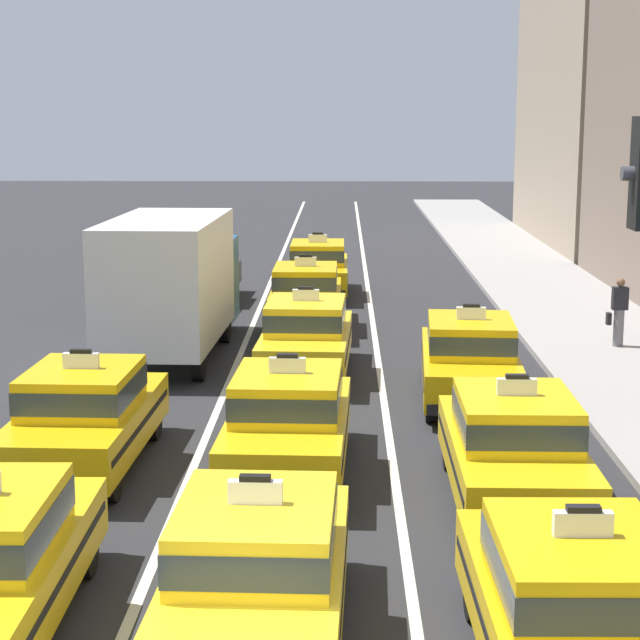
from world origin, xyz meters
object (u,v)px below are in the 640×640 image
taxi_center_fifth (318,267)px  pedestrian_trailing (619,312)px  taxi_right_nearest (576,608)px  sedan_left_fourth (202,274)px  taxi_right_second (514,446)px  taxi_center_fourth (306,296)px  taxi_left_second (85,415)px  taxi_center_second (288,420)px  taxi_center_third (306,336)px  taxi_right_third (470,358)px  box_truck_left_third (173,280)px  taxi_center_nearest (257,571)px

taxi_center_fifth → pedestrian_trailing: (7.23, -7.92, 0.08)m
taxi_right_nearest → pedestrian_trailing: bearing=74.8°
sedan_left_fourth → taxi_right_second: bearing=-68.7°
taxi_center_fourth → taxi_right_second: size_ratio=1.00×
taxi_left_second → pedestrian_trailing: (10.56, 8.75, 0.08)m
taxi_center_fourth → pedestrian_trailing: size_ratio=2.82×
taxi_left_second → taxi_center_second: size_ratio=1.00×
taxi_center_fourth → pedestrian_trailing: taxi_center_fourth is taller
taxi_center_third → taxi_right_third: same height
taxi_center_fifth → taxi_right_third: 12.89m
box_truck_left_third → taxi_center_fourth: size_ratio=1.54×
taxi_right_third → taxi_right_second: bearing=-90.2°
taxi_right_second → pedestrian_trailing: 11.03m
sedan_left_fourth → pedestrian_trailing: pedestrian_trailing is taller
taxi_center_second → taxi_center_fifth: (0.09, 16.93, 0.00)m
sedan_left_fourth → taxi_right_third: bearing=-59.4°
taxi_left_second → taxi_right_nearest: same height
sedan_left_fourth → taxi_center_fourth: bearing=-51.1°
taxi_right_second → pedestrian_trailing: taxi_right_second is taller
taxi_center_second → taxi_center_third: same height
sedan_left_fourth → taxi_center_fourth: taxi_center_fourth is taller
sedan_left_fourth → taxi_right_second: 18.17m
taxi_left_second → box_truck_left_third: box_truck_left_third is taller
taxi_center_second → taxi_center_fourth: bearing=90.5°
sedan_left_fourth → taxi_center_fifth: size_ratio=0.96×
pedestrian_trailing → taxi_center_third: bearing=-160.9°
taxi_center_nearest → taxi_center_second: 5.69m
taxi_right_third → taxi_center_third: bearing=147.7°
taxi_center_fifth → taxi_right_third: bearing=-75.5°
taxi_center_nearest → taxi_center_third: (0.12, 12.19, 0.00)m
sedan_left_fourth → pedestrian_trailing: size_ratio=2.70×
box_truck_left_third → taxi_center_third: box_truck_left_third is taller
taxi_right_second → taxi_center_third: bearing=112.6°
taxi_right_third → taxi_center_fifth: bearing=104.5°
taxi_left_second → sedan_left_fourth: bearing=90.3°
taxi_center_second → pedestrian_trailing: bearing=50.9°
taxi_center_nearest → taxi_center_second: same height
taxi_right_nearest → pedestrian_trailing: taxi_right_nearest is taller
taxi_right_second → taxi_center_nearest: bearing=-127.2°
taxi_center_second → taxi_right_nearest: 7.21m
sedan_left_fourth → taxi_center_nearest: 21.59m
taxi_center_second → taxi_right_second: bearing=-21.0°
taxi_center_third → taxi_right_nearest: (3.04, -13.00, 0.00)m
taxi_center_third → pedestrian_trailing: taxi_center_third is taller
taxi_center_fifth → taxi_right_second: (3.21, -18.19, 0.00)m
taxi_center_third → pedestrian_trailing: (7.25, 2.50, 0.08)m
taxi_center_second → taxi_center_fifth: same height
box_truck_left_third → sedan_left_fourth: size_ratio=1.61×
taxi_center_fourth → taxi_center_third: bearing=-88.0°
taxi_center_fifth → taxi_right_nearest: size_ratio=1.00×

